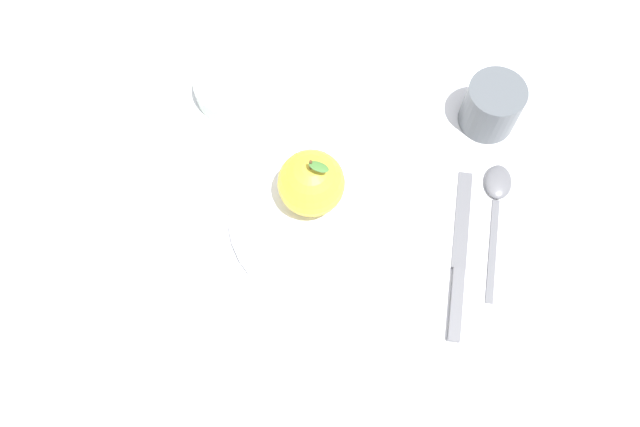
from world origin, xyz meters
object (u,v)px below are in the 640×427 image
at_px(apple, 311,183).
at_px(side_bowl, 235,84).
at_px(dinner_plate, 320,217).
at_px(spoon, 497,198).
at_px(knife, 459,268).
at_px(cup, 493,104).

xyz_separation_m(apple, side_bowl, (-0.16, 0.10, -0.03)).
height_order(dinner_plate, spoon, dinner_plate).
bearing_deg(side_bowl, spoon, 0.81).
bearing_deg(knife, spoon, 85.14).
bearing_deg(apple, side_bowl, 148.46).
bearing_deg(spoon, knife, -94.86).
relative_size(apple, cup, 1.31).
bearing_deg(apple, knife, -0.58).
relative_size(cup, knife, 0.34).
distance_m(apple, side_bowl, 0.20).
relative_size(side_bowl, cup, 1.46).
bearing_deg(dinner_plate, spoon, 33.18).
relative_size(apple, side_bowl, 0.89).
bearing_deg(dinner_plate, side_bowl, 147.37).
distance_m(apple, cup, 0.26).
bearing_deg(side_bowl, dinner_plate, -32.63).
bearing_deg(spoon, dinner_plate, -146.82).
bearing_deg(knife, side_bowl, 164.20).
bearing_deg(apple, dinner_plate, -40.72).
distance_m(apple, knife, 0.21).
bearing_deg(dinner_plate, knife, 4.83).
xyz_separation_m(cup, spoon, (0.05, -0.10, -0.03)).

